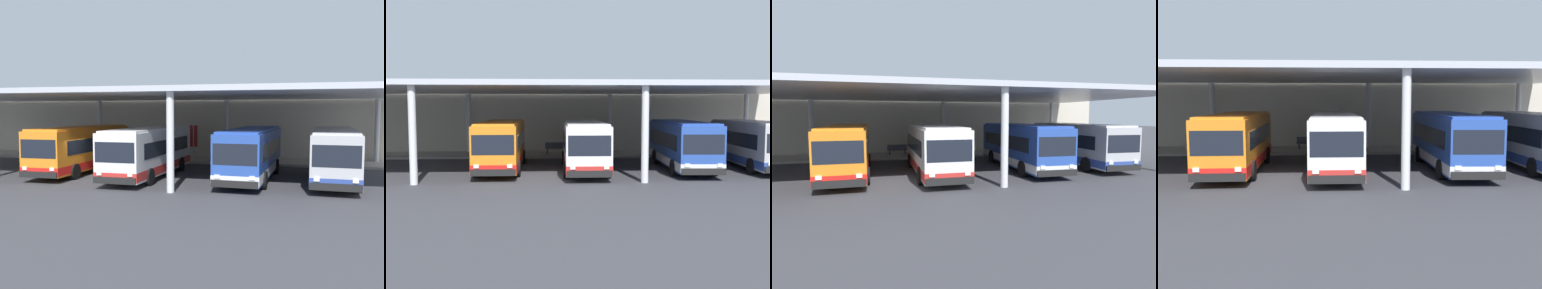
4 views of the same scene
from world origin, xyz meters
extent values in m
plane|color=#3D3D42|center=(0.00, 0.00, 0.00)|extent=(200.00, 200.00, 0.00)
cube|color=#A39E93|center=(0.00, 11.75, 0.09)|extent=(42.00, 4.50, 0.18)
cube|color=beige|center=(0.00, 15.00, 3.25)|extent=(48.00, 1.60, 6.49)
cube|color=silver|center=(0.00, 5.50, 5.40)|extent=(40.00, 17.00, 0.30)
cylinder|color=silver|center=(-6.17, 13.50, 2.62)|extent=(0.40, 0.40, 5.25)
cylinder|color=silver|center=(6.17, -2.50, 2.62)|extent=(0.40, 0.40, 5.25)
cylinder|color=silver|center=(6.17, 13.50, 2.62)|extent=(0.40, 0.40, 5.25)
cylinder|color=silver|center=(18.50, 13.50, 2.62)|extent=(0.40, 0.40, 5.25)
cube|color=orange|center=(-2.16, 3.15, 1.70)|extent=(2.71, 10.45, 2.70)
cube|color=red|center=(-2.16, 3.15, 0.70)|extent=(2.73, 10.47, 0.50)
cube|color=black|center=(-2.16, 3.30, 2.00)|extent=(2.71, 8.58, 0.90)
cube|color=black|center=(-2.06, -2.00, 2.05)|extent=(2.30, 0.17, 1.10)
cube|color=black|center=(-2.05, -2.09, 0.55)|extent=(2.45, 0.21, 0.36)
cube|color=orange|center=(-2.16, 3.15, 3.11)|extent=(2.50, 10.03, 0.12)
cube|color=yellow|center=(-2.06, -1.97, 2.87)|extent=(1.75, 0.15, 0.28)
cube|color=white|center=(-2.95, -2.10, 0.90)|extent=(0.28, 0.09, 0.20)
cube|color=white|center=(-1.15, -2.06, 0.90)|extent=(0.28, 0.09, 0.20)
cylinder|color=black|center=(-3.32, -0.10, 0.50)|extent=(0.30, 1.01, 1.00)
cylinder|color=black|center=(-0.87, -0.05, 0.50)|extent=(0.30, 1.01, 1.00)
cylinder|color=black|center=(-3.44, 5.98, 0.50)|extent=(0.30, 1.01, 1.00)
cylinder|color=black|center=(-0.99, 6.03, 0.50)|extent=(0.30, 1.01, 1.00)
cube|color=white|center=(3.18, 2.38, 1.70)|extent=(2.55, 10.41, 2.70)
cube|color=red|center=(3.18, 2.38, 0.70)|extent=(2.57, 10.43, 0.50)
cube|color=black|center=(3.18, 2.53, 2.00)|extent=(2.58, 8.54, 0.90)
cube|color=black|center=(3.15, -2.77, 2.05)|extent=(2.30, 0.13, 1.10)
cube|color=black|center=(3.15, -2.86, 0.55)|extent=(2.45, 0.17, 0.36)
cube|color=white|center=(3.18, 2.38, 3.11)|extent=(2.35, 10.00, 0.12)
cube|color=yellow|center=(3.15, -2.74, 2.87)|extent=(1.75, 0.13, 0.28)
cube|color=white|center=(2.25, -2.85, 0.90)|extent=(0.28, 0.08, 0.20)
cube|color=white|center=(4.05, -2.85, 0.90)|extent=(0.28, 0.08, 0.20)
cylinder|color=black|center=(1.93, -0.84, 0.50)|extent=(0.29, 1.00, 1.00)
cylinder|color=black|center=(4.38, -0.85, 0.50)|extent=(0.29, 1.00, 1.00)
cylinder|color=black|center=(1.97, 5.25, 0.50)|extent=(0.29, 1.00, 1.00)
cylinder|color=black|center=(4.42, 5.23, 0.50)|extent=(0.29, 1.00, 1.00)
cube|color=#284CA8|center=(9.71, 2.95, 1.70)|extent=(2.93, 10.49, 2.70)
cube|color=silver|center=(9.71, 2.95, 0.70)|extent=(2.95, 10.52, 0.50)
cube|color=black|center=(9.71, 3.10, 2.00)|extent=(2.89, 8.63, 0.90)
cube|color=black|center=(9.49, -2.20, 2.05)|extent=(2.30, 0.22, 1.10)
cube|color=black|center=(9.49, -2.29, 0.55)|extent=(2.45, 0.26, 0.36)
cube|color=#2A50B0|center=(9.71, 2.95, 3.11)|extent=(2.71, 10.07, 0.12)
cube|color=yellow|center=(9.50, -2.17, 2.87)|extent=(1.75, 0.19, 0.28)
cube|color=white|center=(8.59, -2.24, 0.90)|extent=(0.28, 0.09, 0.20)
cube|color=white|center=(10.39, -2.32, 0.90)|extent=(0.28, 0.09, 0.20)
cylinder|color=black|center=(8.35, -0.22, 0.50)|extent=(0.32, 1.01, 1.00)
cylinder|color=black|center=(10.80, -0.33, 0.50)|extent=(0.32, 1.01, 1.00)
cylinder|color=black|center=(8.60, 5.85, 0.50)|extent=(0.32, 1.01, 1.00)
cylinder|color=black|center=(11.05, 5.75, 0.50)|extent=(0.32, 1.01, 1.00)
cube|color=#B7B7BC|center=(14.63, 3.36, 1.70)|extent=(2.97, 10.50, 2.70)
cube|color=#2D4799|center=(14.63, 3.36, 0.70)|extent=(2.99, 10.52, 0.50)
cube|color=black|center=(14.64, 3.51, 2.00)|extent=(2.92, 8.63, 0.90)
cube|color=black|center=(14.40, -1.79, 2.05)|extent=(2.30, 0.22, 1.10)
cube|color=black|center=(14.40, -1.88, 0.55)|extent=(2.45, 0.27, 0.36)
cube|color=silver|center=(14.63, 3.36, 3.11)|extent=(2.75, 10.08, 0.12)
cube|color=yellow|center=(14.40, -1.76, 2.87)|extent=(1.75, 0.20, 0.28)
cube|color=white|center=(13.50, -1.83, 0.90)|extent=(0.28, 0.09, 0.20)
cube|color=white|center=(15.29, -1.91, 0.90)|extent=(0.28, 0.09, 0.20)
cylinder|color=black|center=(13.26, 0.19, 0.50)|extent=(0.33, 1.01, 1.00)
cylinder|color=black|center=(15.71, 0.08, 0.50)|extent=(0.33, 1.01, 1.00)
cylinder|color=black|center=(13.54, 6.27, 0.50)|extent=(0.33, 1.01, 1.00)
cylinder|color=black|center=(15.99, 6.16, 0.50)|extent=(0.33, 1.01, 1.00)
cube|color=#4C515B|center=(1.40, 11.75, 0.63)|extent=(1.80, 0.44, 0.08)
cube|color=#4C515B|center=(1.40, 11.95, 0.88)|extent=(1.80, 0.06, 0.44)
cube|color=#2D2D33|center=(0.70, 11.75, 0.41)|extent=(0.10, 0.36, 0.45)
cube|color=#2D2D33|center=(2.10, 11.75, 0.41)|extent=(0.10, 0.36, 0.45)
cylinder|color=maroon|center=(-1.86, 11.66, 0.63)|extent=(0.48, 0.48, 0.90)
cylinder|color=black|center=(-1.86, 11.66, 1.12)|extent=(0.52, 0.52, 0.08)
cylinder|color=#B2B2B7|center=(3.83, 10.95, 1.78)|extent=(0.12, 0.12, 3.20)
cube|color=#B22323|center=(3.83, 10.93, 2.16)|extent=(0.70, 0.04, 1.80)
camera|label=1|loc=(12.93, -23.20, 4.23)|focal=39.43mm
camera|label=2|loc=(1.28, -26.94, 4.11)|focal=42.90mm
camera|label=3|loc=(-0.16, -17.52, 3.75)|focal=28.90mm
camera|label=4|loc=(2.65, -20.84, 3.94)|focal=40.09mm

